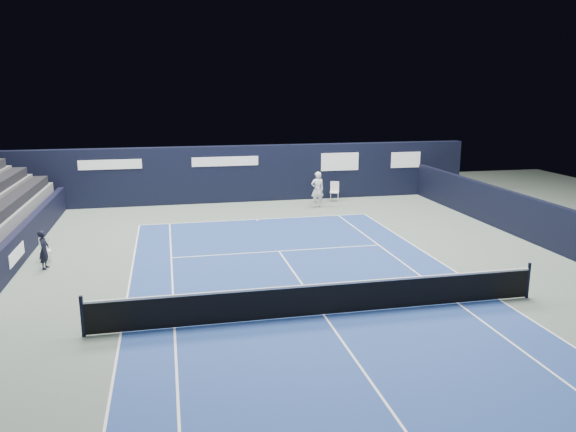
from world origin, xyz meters
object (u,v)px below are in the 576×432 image
(folding_chair_back_a, at_px, (318,194))
(tennis_player, at_px, (317,189))
(tennis_net, at_px, (324,298))
(folding_chair_back_b, at_px, (335,190))
(line_judge_chair, at_px, (45,248))

(folding_chair_back_a, bearing_deg, tennis_player, -94.51)
(folding_chair_back_a, distance_m, tennis_net, 15.66)
(folding_chair_back_b, height_order, line_judge_chair, folding_chair_back_b)
(folding_chair_back_a, xyz_separation_m, tennis_player, (-0.36, -1.09, 0.47))
(line_judge_chair, relative_size, tennis_net, 0.07)
(folding_chair_back_a, relative_size, tennis_player, 0.45)
(tennis_net, xyz_separation_m, tennis_player, (3.62, 14.05, 0.44))
(folding_chair_back_a, xyz_separation_m, tennis_net, (-3.98, -15.15, 0.03))
(folding_chair_back_a, distance_m, line_judge_chair, 14.98)
(folding_chair_back_b, height_order, tennis_player, tennis_player)
(tennis_player, bearing_deg, folding_chair_back_a, 71.65)
(line_judge_chair, bearing_deg, folding_chair_back_b, 20.87)
(folding_chair_back_b, bearing_deg, tennis_net, -89.31)
(folding_chair_back_a, height_order, folding_chair_back_b, folding_chair_back_b)
(tennis_net, bearing_deg, line_judge_chair, 140.76)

